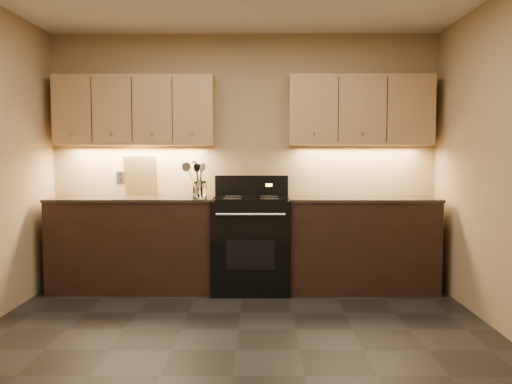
% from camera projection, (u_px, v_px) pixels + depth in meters
% --- Properties ---
extents(floor, '(4.00, 4.00, 0.00)m').
position_uv_depth(floor, '(236.00, 350.00, 3.76)').
color(floor, black).
rests_on(floor, ground).
extents(wall_back, '(4.00, 0.04, 2.60)m').
position_uv_depth(wall_back, '(244.00, 160.00, 5.67)').
color(wall_back, tan).
rests_on(wall_back, ground).
extents(counter_left, '(1.62, 0.62, 0.93)m').
position_uv_depth(counter_left, '(134.00, 243.00, 5.44)').
color(counter_left, black).
rests_on(counter_left, ground).
extents(counter_right, '(1.46, 0.62, 0.93)m').
position_uv_depth(counter_right, '(361.00, 244.00, 5.42)').
color(counter_right, black).
rests_on(counter_right, ground).
extents(stove, '(0.76, 0.68, 1.14)m').
position_uv_depth(stove, '(251.00, 242.00, 5.41)').
color(stove, black).
rests_on(stove, ground).
extents(upper_cab_left, '(1.60, 0.30, 0.70)m').
position_uv_depth(upper_cab_left, '(135.00, 111.00, 5.49)').
color(upper_cab_left, tan).
rests_on(upper_cab_left, wall_back).
extents(upper_cab_right, '(1.44, 0.30, 0.70)m').
position_uv_depth(upper_cab_right, '(360.00, 111.00, 5.47)').
color(upper_cab_right, tan).
rests_on(upper_cab_right, wall_back).
extents(outlet_plate, '(0.08, 0.01, 0.12)m').
position_uv_depth(outlet_plate, '(120.00, 177.00, 5.69)').
color(outlet_plate, '#B2B5BA').
rests_on(outlet_plate, wall_back).
extents(utensil_crock, '(0.15, 0.15, 0.17)m').
position_uv_depth(utensil_crock, '(200.00, 190.00, 5.27)').
color(utensil_crock, white).
rests_on(utensil_crock, counter_left).
extents(cutting_board, '(0.35, 0.14, 0.42)m').
position_uv_depth(cutting_board, '(141.00, 176.00, 5.62)').
color(cutting_board, tan).
rests_on(cutting_board, counter_left).
extents(wooden_spoon, '(0.14, 0.08, 0.33)m').
position_uv_depth(wooden_spoon, '(195.00, 180.00, 5.25)').
color(wooden_spoon, tan).
rests_on(wooden_spoon, utensil_crock).
extents(black_spoon, '(0.08, 0.09, 0.32)m').
position_uv_depth(black_spoon, '(199.00, 180.00, 5.28)').
color(black_spoon, black).
rests_on(black_spoon, utensil_crock).
extents(black_turner, '(0.10, 0.14, 0.34)m').
position_uv_depth(black_turner, '(201.00, 180.00, 5.25)').
color(black_turner, black).
rests_on(black_turner, utensil_crock).
extents(steel_spatula, '(0.19, 0.16, 0.38)m').
position_uv_depth(steel_spatula, '(202.00, 178.00, 5.27)').
color(steel_spatula, silver).
rests_on(steel_spatula, utensil_crock).
extents(steel_skimmer, '(0.25, 0.12, 0.35)m').
position_uv_depth(steel_skimmer, '(201.00, 179.00, 5.25)').
color(steel_skimmer, silver).
rests_on(steel_skimmer, utensil_crock).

